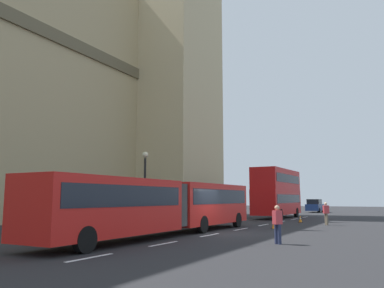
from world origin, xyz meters
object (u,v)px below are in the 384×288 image
(double_decker_bus, at_px, (277,191))
(traffic_cone_middle, at_px, (300,219))
(pedestrian_near_cones, at_px, (277,223))
(traffic_cone_west, at_px, (274,224))
(articulated_bus, at_px, (166,203))
(sedan_lead, at_px, (315,206))
(street_lamp, at_px, (145,183))
(pedestrian_by_kerb, at_px, (326,213))

(double_decker_bus, distance_m, traffic_cone_middle, 7.69)
(traffic_cone_middle, bearing_deg, pedestrian_near_cones, -170.20)
(traffic_cone_west, bearing_deg, articulated_bus, 152.54)
(sedan_lead, height_order, traffic_cone_west, sedan_lead)
(sedan_lead, distance_m, pedestrian_near_cones, 40.64)
(traffic_cone_west, xyz_separation_m, street_lamp, (-3.05, 8.29, 2.77))
(double_decker_bus, xyz_separation_m, traffic_cone_west, (-13.77, -3.79, -2.43))
(traffic_cone_west, distance_m, street_lamp, 9.26)
(traffic_cone_west, distance_m, pedestrian_near_cones, 8.70)
(street_lamp, distance_m, pedestrian_by_kerb, 13.79)
(double_decker_bus, height_order, traffic_cone_middle, double_decker_bus)
(articulated_bus, xyz_separation_m, traffic_cone_west, (7.29, -3.79, -1.46))
(traffic_cone_middle, xyz_separation_m, pedestrian_by_kerb, (-2.11, -2.44, 0.63))
(pedestrian_by_kerb, bearing_deg, traffic_cone_middle, 49.14)
(double_decker_bus, height_order, pedestrian_by_kerb, double_decker_bus)
(street_lamp, xyz_separation_m, pedestrian_by_kerb, (8.45, -10.69, -2.14))
(sedan_lead, bearing_deg, traffic_cone_middle, -171.47)
(street_lamp, bearing_deg, sedan_lead, -7.49)
(articulated_bus, bearing_deg, traffic_cone_middle, -14.19)
(sedan_lead, height_order, street_lamp, street_lamp)
(sedan_lead, relative_size, street_lamp, 0.83)
(traffic_cone_west, relative_size, street_lamp, 0.11)
(pedestrian_by_kerb, bearing_deg, street_lamp, 128.31)
(double_decker_bus, xyz_separation_m, pedestrian_near_cones, (-22.02, -6.47, -1.80))
(articulated_bus, xyz_separation_m, street_lamp, (4.24, 4.51, 1.31))
(double_decker_bus, bearing_deg, street_lamp, 165.00)
(traffic_cone_west, bearing_deg, pedestrian_near_cones, -162.02)
(street_lamp, bearing_deg, traffic_cone_west, -69.82)
(articulated_bus, bearing_deg, double_decker_bus, 0.00)
(street_lamp, relative_size, pedestrian_near_cones, 3.12)
(sedan_lead, xyz_separation_m, traffic_cone_middle, (-24.37, -3.66, -0.63))
(pedestrian_near_cones, relative_size, pedestrian_by_kerb, 1.00)
(double_decker_bus, relative_size, pedestrian_by_kerb, 5.60)
(traffic_cone_west, bearing_deg, sedan_lead, 6.62)
(sedan_lead, bearing_deg, street_lamp, 172.51)
(articulated_bus, bearing_deg, traffic_cone_west, -27.46)
(articulated_bus, height_order, traffic_cone_middle, articulated_bus)
(double_decker_bus, bearing_deg, pedestrian_by_kerb, -143.53)
(double_decker_bus, height_order, traffic_cone_west, double_decker_bus)
(traffic_cone_middle, relative_size, street_lamp, 0.11)
(traffic_cone_west, relative_size, pedestrian_by_kerb, 0.34)
(articulated_bus, distance_m, traffic_cone_middle, 15.33)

